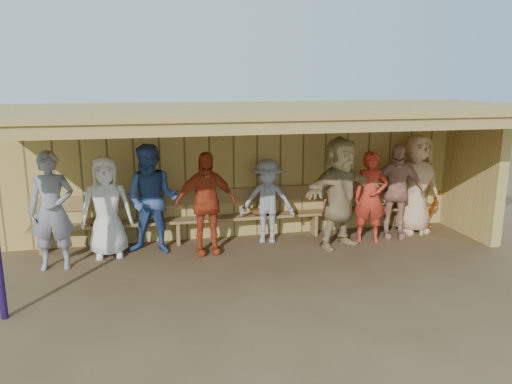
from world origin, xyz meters
TOP-DOWN VIEW (x-y plane):
  - ground at (0.00, 0.00)m, footprint 90.00×90.00m
  - player_a at (-3.24, 0.26)m, footprint 0.69×0.46m
  - player_b at (-2.46, 0.66)m, footprint 0.86×0.59m
  - player_c at (-1.72, 0.68)m, footprint 1.08×0.95m
  - player_d at (-0.84, 0.45)m, footprint 1.05×0.49m
  - player_e at (0.31, 0.81)m, footprint 1.11×0.82m
  - player_f at (1.49, 0.30)m, footprint 1.90×1.27m
  - player_g at (2.14, 0.44)m, footprint 0.70×0.57m
  - player_h at (3.24, 0.79)m, footprint 0.97×0.66m
  - player_extra at (2.69, 0.57)m, footprint 1.12×0.70m
  - dugout_structure at (0.39, 0.69)m, footprint 8.80×3.20m
  - bench at (0.00, 1.12)m, footprint 7.60×0.34m
  - dugout_equipment at (-0.72, 0.99)m, footprint 6.56×0.62m

SIDE VIEW (x-z plane):
  - ground at x=0.00m, z-range 0.00..0.00m
  - dugout_equipment at x=-0.72m, z-range 0.09..0.89m
  - bench at x=0.00m, z-range 0.06..0.99m
  - player_e at x=0.31m, z-range 0.00..1.53m
  - player_g at x=2.14m, z-range 0.00..1.65m
  - player_b at x=-2.46m, z-range 0.00..1.69m
  - player_d at x=-0.84m, z-range 0.00..1.75m
  - player_extra at x=2.69m, z-range 0.00..1.77m
  - player_a at x=-3.24m, z-range 0.00..1.87m
  - player_c at x=-1.72m, z-range 0.00..1.87m
  - player_h at x=3.24m, z-range 0.00..1.90m
  - player_f at x=1.49m, z-range 0.00..1.96m
  - dugout_structure at x=0.39m, z-range 0.44..2.94m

